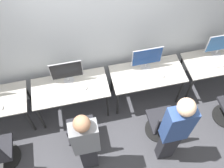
{
  "coord_description": "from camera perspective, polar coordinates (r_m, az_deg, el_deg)",
  "views": [
    {
      "loc": [
        -0.47,
        -2.01,
        4.12
      ],
      "look_at": [
        0.0,
        0.12,
        0.89
      ],
      "focal_mm": 40.0,
      "sensor_mm": 36.0,
      "label": 1
    }
  ],
  "objects": [
    {
      "name": "mouse_right",
      "position": [
        4.25,
        11.61,
        2.03
      ],
      "size": [
        0.06,
        0.09,
        0.03
      ],
      "color": "silver",
      "rests_on": "desk_right"
    },
    {
      "name": "person_left",
      "position": [
        3.49,
        -5.9,
        -13.33
      ],
      "size": [
        0.36,
        0.21,
        1.59
      ],
      "color": "#232328",
      "rests_on": "ground_plane"
    },
    {
      "name": "keyboard_far_right",
      "position": [
        4.73,
        23.85,
        4.4
      ],
      "size": [
        0.37,
        0.14,
        0.02
      ],
      "color": "silver",
      "rests_on": "desk_far_right"
    },
    {
      "name": "ground_plane",
      "position": [
        4.6,
        0.33,
        -7.4
      ],
      "size": [
        20.0,
        20.0,
        0.0
      ],
      "primitive_type": "plane",
      "color": "#3D3D42"
    },
    {
      "name": "keyboard_left",
      "position": [
        4.05,
        -9.47,
        -1.55
      ],
      "size": [
        0.37,
        0.14,
        0.02
      ],
      "color": "silver",
      "rests_on": "desk_left"
    },
    {
      "name": "monitor_far_right",
      "position": [
        4.69,
        23.58,
        8.42
      ],
      "size": [
        0.51,
        0.17,
        0.45
      ],
      "color": "#B2B2B7",
      "rests_on": "desk_far_right"
    },
    {
      "name": "office_chair_left",
      "position": [
        4.11,
        -6.83,
        -11.31
      ],
      "size": [
        0.48,
        0.48,
        0.87
      ],
      "color": "black",
      "rests_on": "ground_plane"
    },
    {
      "name": "monitor_right",
      "position": [
        4.14,
        8.01,
        5.95
      ],
      "size": [
        0.51,
        0.17,
        0.45
      ],
      "color": "#B2B2B7",
      "rests_on": "desk_right"
    },
    {
      "name": "wall_back",
      "position": [
        3.88,
        -1.98,
        11.58
      ],
      "size": [
        12.0,
        0.05,
        2.8
      ],
      "color": "#B7BCC1",
      "rests_on": "ground_plane"
    },
    {
      "name": "mouse_left",
      "position": [
        4.05,
        -6.03,
        -0.73
      ],
      "size": [
        0.06,
        0.09,
        0.03
      ],
      "color": "silver",
      "rests_on": "desk_left"
    },
    {
      "name": "office_chair_right",
      "position": [
        4.23,
        11.5,
        -8.97
      ],
      "size": [
        0.48,
        0.48,
        0.87
      ],
      "color": "black",
      "rests_on": "ground_plane"
    },
    {
      "name": "monitor_left",
      "position": [
        3.99,
        -10.32,
        2.83
      ],
      "size": [
        0.51,
        0.17,
        0.45
      ],
      "color": "#B2B2B7",
      "rests_on": "desk_left"
    },
    {
      "name": "desk_left",
      "position": [
        4.17,
        -9.42,
        -1.41
      ],
      "size": [
        1.24,
        0.6,
        0.74
      ],
      "color": "#BCB7AD",
      "rests_on": "ground_plane"
    },
    {
      "name": "keyboard_right",
      "position": [
        4.17,
        8.71,
        1.14
      ],
      "size": [
        0.37,
        0.14,
        0.02
      ],
      "color": "silver",
      "rests_on": "desk_right"
    },
    {
      "name": "desk_far_right",
      "position": [
        4.83,
        23.11,
        4.39
      ],
      "size": [
        1.24,
        0.6,
        0.74
      ],
      "color": "#BCB7AD",
      "rests_on": "ground_plane"
    },
    {
      "name": "person_right",
      "position": [
        3.56,
        14.11,
        -10.27
      ],
      "size": [
        0.36,
        0.23,
        1.72
      ],
      "color": "#232328",
      "rests_on": "ground_plane"
    },
    {
      "name": "desk_right",
      "position": [
        4.31,
        8.05,
        1.77
      ],
      "size": [
        1.24,
        0.6,
        0.74
      ],
      "color": "#BCB7AD",
      "rests_on": "ground_plane"
    },
    {
      "name": "mouse_far_left",
      "position": [
        4.19,
        -23.96,
        -4.96
      ],
      "size": [
        0.06,
        0.09,
        0.03
      ],
      "color": "silver",
      "rests_on": "desk_far_left"
    }
  ]
}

